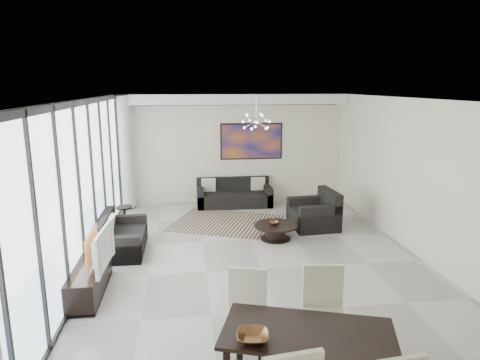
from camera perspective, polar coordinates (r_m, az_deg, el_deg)
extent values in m
cube|color=#A8A39B|center=(7.62, 2.85, -11.68)|extent=(6.00, 9.00, 0.02)
cube|color=white|center=(6.95, 3.11, 10.51)|extent=(6.00, 9.00, 0.02)
cube|color=beige|center=(11.52, -0.95, 4.16)|extent=(6.00, 0.02, 2.90)
cube|color=beige|center=(3.14, 18.48, -20.67)|extent=(6.00, 0.02, 2.90)
cube|color=beige|center=(8.21, 23.98, -0.39)|extent=(0.02, 9.00, 2.90)
cube|color=silver|center=(7.25, -20.89, -1.73)|extent=(0.01, 8.95, 2.85)
cube|color=black|center=(7.05, -21.47, 9.38)|extent=(0.04, 8.95, 0.10)
cube|color=black|center=(7.70, -19.76, -12.02)|extent=(0.04, 8.95, 0.06)
cube|color=black|center=(4.52, -29.26, -11.05)|extent=(0.04, 0.05, 2.88)
cube|color=black|center=(5.40, -25.37, -6.92)|extent=(0.04, 0.05, 2.88)
cube|color=black|center=(6.31, -22.62, -3.95)|extent=(0.04, 0.05, 2.88)
cube|color=black|center=(7.24, -20.58, -1.72)|extent=(0.04, 0.05, 2.88)
cube|color=black|center=(8.19, -19.02, -0.01)|extent=(0.04, 0.05, 2.88)
cube|color=black|center=(9.15, -17.79, 1.35)|extent=(0.04, 0.05, 2.88)
cube|color=black|center=(10.12, -16.79, 2.45)|extent=(0.04, 0.05, 2.88)
cube|color=black|center=(11.10, -15.96, 3.35)|extent=(0.04, 0.05, 2.88)
cylinder|color=white|center=(11.22, -15.14, 3.50)|extent=(0.36, 0.36, 2.85)
cube|color=white|center=(11.21, -0.87, 10.71)|extent=(5.98, 0.40, 0.26)
cube|color=#BA5C19|center=(11.53, 1.54, 5.17)|extent=(1.68, 0.04, 0.98)
cylinder|color=silver|center=(9.47, 2.18, 9.47)|extent=(0.02, 0.02, 0.55)
sphere|color=silver|center=(9.49, 2.17, 7.82)|extent=(0.12, 0.12, 0.12)
cube|color=black|center=(9.98, -1.65, -5.70)|extent=(2.90, 2.60, 0.01)
cylinder|color=black|center=(8.91, 4.76, -6.06)|extent=(0.90, 0.90, 0.04)
cylinder|color=black|center=(8.96, 4.74, -7.01)|extent=(0.39, 0.39, 0.28)
cylinder|color=black|center=(9.01, 4.72, -7.76)|extent=(0.63, 0.63, 0.03)
imported|color=brown|center=(8.90, 4.58, -5.73)|extent=(0.25, 0.25, 0.07)
cube|color=black|center=(11.32, -0.78, -2.58)|extent=(1.95, 0.80, 0.35)
cube|color=black|center=(11.54, -0.96, -0.46)|extent=(1.95, 0.16, 0.35)
cube|color=black|center=(11.24, -5.33, -2.32)|extent=(0.16, 0.80, 0.51)
cube|color=black|center=(11.43, 3.70, -2.04)|extent=(0.16, 0.80, 0.51)
cube|color=black|center=(8.60, -15.33, -8.00)|extent=(0.81, 1.44, 0.36)
cube|color=black|center=(8.54, -17.62, -5.75)|extent=(0.16, 1.44, 0.36)
cube|color=black|center=(7.99, -15.99, -9.05)|extent=(0.81, 0.16, 0.52)
cube|color=black|center=(9.17, -14.82, -6.14)|extent=(0.81, 0.16, 0.52)
cube|color=black|center=(9.76, 9.72, -5.05)|extent=(1.02, 1.07, 0.42)
cube|color=black|center=(9.78, 11.88, -2.53)|extent=(0.27, 1.01, 0.42)
cube|color=black|center=(10.09, 8.91, -3.87)|extent=(0.96, 0.26, 0.61)
cube|color=black|center=(9.37, 10.64, -5.23)|extent=(0.96, 0.26, 0.61)
cylinder|color=black|center=(9.84, -15.20, -3.54)|extent=(0.36, 0.36, 0.04)
cylinder|color=black|center=(9.91, -15.12, -4.90)|extent=(0.06, 0.06, 0.45)
cylinder|color=black|center=(9.97, -15.05, -6.12)|extent=(0.25, 0.25, 0.03)
cube|color=black|center=(7.08, -19.39, -12.43)|extent=(0.41, 1.47, 0.46)
imported|color=gray|center=(6.81, -18.47, -8.59)|extent=(0.19, 1.04, 0.60)
cube|color=black|center=(4.61, 9.06, -19.56)|extent=(1.91, 1.35, 0.04)
cube|color=black|center=(5.15, -0.07, -20.34)|extent=(0.07, 0.07, 0.68)
cube|color=black|center=(5.14, 18.24, -21.15)|extent=(0.07, 0.07, 0.68)
cube|color=beige|center=(5.27, 0.77, -17.97)|extent=(0.56, 0.56, 0.06)
cube|color=beige|center=(5.32, 1.04, -14.45)|extent=(0.46, 0.17, 0.56)
cylinder|color=black|center=(5.23, 2.64, -21.42)|extent=(0.04, 0.04, 0.43)
cylinder|color=black|center=(5.57, -0.97, -19.09)|extent=(0.04, 0.04, 0.43)
cube|color=beige|center=(5.33, 11.31, -17.54)|extent=(0.54, 0.54, 0.06)
cube|color=beige|center=(5.39, 10.99, -13.91)|extent=(0.49, 0.11, 0.59)
cylinder|color=black|center=(5.35, 13.73, -20.81)|extent=(0.04, 0.04, 0.45)
cylinder|color=black|center=(5.59, 8.78, -18.97)|extent=(0.04, 0.04, 0.45)
imported|color=brown|center=(4.41, 1.71, -20.15)|extent=(0.36, 0.36, 0.08)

